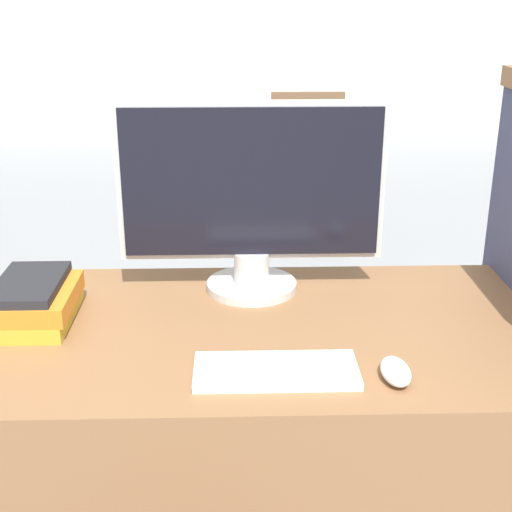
# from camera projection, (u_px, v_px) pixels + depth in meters

# --- Properties ---
(desk) EXTENTS (1.30, 0.72, 0.76)m
(desk) POSITION_uv_depth(u_px,v_px,m) (257.00, 466.00, 1.74)
(desk) COLOR #8C603D
(desk) RESTS_ON ground_plane
(monitor) EXTENTS (0.65, 0.23, 0.47)m
(monitor) POSITION_uv_depth(u_px,v_px,m) (251.00, 198.00, 1.72)
(monitor) COLOR silver
(monitor) RESTS_ON desk
(keyboard) EXTENTS (0.32, 0.14, 0.02)m
(keyboard) POSITION_uv_depth(u_px,v_px,m) (276.00, 371.00, 1.41)
(keyboard) COLOR white
(keyboard) RESTS_ON desk
(mouse) EXTENTS (0.06, 0.11, 0.03)m
(mouse) POSITION_uv_depth(u_px,v_px,m) (396.00, 371.00, 1.39)
(mouse) COLOR white
(mouse) RESTS_ON desk
(book_stack) EXTENTS (0.17, 0.25, 0.10)m
(book_stack) POSITION_uv_depth(u_px,v_px,m) (35.00, 301.00, 1.62)
(book_stack) COLOR gold
(book_stack) RESTS_ON desk
(far_chair) EXTENTS (0.44, 0.44, 0.89)m
(far_chair) POSITION_uv_depth(u_px,v_px,m) (308.00, 162.00, 4.27)
(far_chair) COLOR brown
(far_chair) RESTS_ON ground_plane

